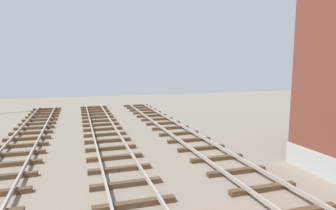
{
  "coord_description": "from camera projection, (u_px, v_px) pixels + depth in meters",
  "views": [
    {
      "loc": [
        -4.46,
        -1.06,
        4.17
      ],
      "look_at": [
        0.07,
        13.12,
        2.15
      ],
      "focal_mm": 30.51,
      "sensor_mm": 36.0,
      "label": 1
    }
  ],
  "objects": []
}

